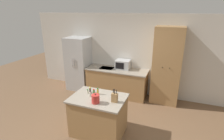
# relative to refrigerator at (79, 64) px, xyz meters

# --- Properties ---
(ground_plane) EXTENTS (14.00, 14.00, 0.00)m
(ground_plane) POSITION_rel_refrigerator_xyz_m (1.87, -1.97, -0.91)
(ground_plane) COLOR brown
(wall_back) EXTENTS (7.20, 0.06, 2.60)m
(wall_back) POSITION_rel_refrigerator_xyz_m (1.87, 0.36, 0.39)
(wall_back) COLOR beige
(wall_back) RESTS_ON ground_plane
(refrigerator) EXTENTS (0.75, 0.68, 1.83)m
(refrigerator) POSITION_rel_refrigerator_xyz_m (0.00, 0.00, 0.00)
(refrigerator) COLOR #B7BABC
(refrigerator) RESTS_ON ground_plane
(back_counter) EXTENTS (1.98, 0.70, 0.89)m
(back_counter) POSITION_rel_refrigerator_xyz_m (1.41, -0.00, -0.47)
(back_counter) COLOR #9E7547
(back_counter) RESTS_ON ground_plane
(pantry_cabinet) EXTENTS (0.79, 0.57, 2.27)m
(pantry_cabinet) POSITION_rel_refrigerator_xyz_m (2.93, 0.06, 0.22)
(pantry_cabinet) COLOR #9E7547
(pantry_cabinet) RESTS_ON ground_plane
(kitchen_island) EXTENTS (1.19, 0.85, 0.90)m
(kitchen_island) POSITION_rel_refrigerator_xyz_m (1.67, -1.97, -0.46)
(kitchen_island) COLOR #9E7547
(kitchen_island) RESTS_ON ground_plane
(microwave) EXTENTS (0.46, 0.37, 0.29)m
(microwave) POSITION_rel_refrigerator_xyz_m (1.58, 0.12, 0.12)
(microwave) COLOR #B2B5B7
(microwave) RESTS_ON back_counter
(knife_block) EXTENTS (0.12, 0.08, 0.30)m
(knife_block) POSITION_rel_refrigerator_xyz_m (2.07, -2.02, 0.09)
(knife_block) COLOR #9E7547
(knife_block) RESTS_ON kitchen_island
(spice_bottle_tall_dark) EXTENTS (0.05, 0.05, 0.09)m
(spice_bottle_tall_dark) POSITION_rel_refrigerator_xyz_m (1.36, -1.86, 0.03)
(spice_bottle_tall_dark) COLOR beige
(spice_bottle_tall_dark) RESTS_ON kitchen_island
(spice_bottle_short_red) EXTENTS (0.04, 0.04, 0.13)m
(spice_bottle_short_red) POSITION_rel_refrigerator_xyz_m (1.39, -1.80, 0.04)
(spice_bottle_short_red) COLOR #563319
(spice_bottle_short_red) RESTS_ON kitchen_island
(spice_bottle_amber_oil) EXTENTS (0.04, 0.04, 0.15)m
(spice_bottle_amber_oil) POSITION_rel_refrigerator_xyz_m (1.59, -1.82, 0.05)
(spice_bottle_amber_oil) COLOR gold
(spice_bottle_amber_oil) RESTS_ON kitchen_island
(spice_bottle_green_herb) EXTENTS (0.04, 0.04, 0.14)m
(spice_bottle_green_herb) POSITION_rel_refrigerator_xyz_m (1.48, -1.98, 0.05)
(spice_bottle_green_herb) COLOR beige
(spice_bottle_green_herb) RESTS_ON kitchen_island
(spice_bottle_pale_salt) EXTENTS (0.04, 0.04, 0.12)m
(spice_bottle_pale_salt) POSITION_rel_refrigerator_xyz_m (1.51, -1.84, 0.04)
(spice_bottle_pale_salt) COLOR #337033
(spice_bottle_pale_salt) RESTS_ON kitchen_island
(kettle) EXTENTS (0.17, 0.17, 0.21)m
(kettle) POSITION_rel_refrigerator_xyz_m (1.72, -2.19, 0.08)
(kettle) COLOR #B72D28
(kettle) RESTS_ON kitchen_island
(fire_extinguisher) EXTENTS (0.12, 0.12, 0.44)m
(fire_extinguisher) POSITION_rel_refrigerator_xyz_m (-0.51, -0.01, -0.72)
(fire_extinguisher) COLOR red
(fire_extinguisher) RESTS_ON ground_plane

